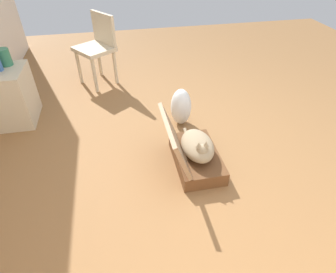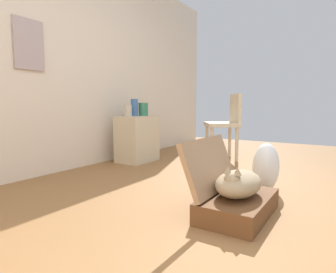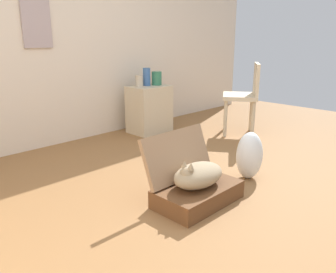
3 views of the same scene
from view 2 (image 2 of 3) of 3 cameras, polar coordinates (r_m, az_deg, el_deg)
name	(u,v)px [view 2 (image 2 of 3)]	position (r m, az deg, el deg)	size (l,w,h in m)	color
ground_plane	(264,206)	(2.28, 18.58, -12.99)	(7.68, 7.68, 0.00)	olive
wall_back	(61,55)	(3.51, -20.61, 15.04)	(6.40, 0.15, 2.60)	beige
suitcase_base	(238,206)	(2.02, 13.84, -13.29)	(0.65, 0.39, 0.14)	brown
suitcase_lid	(210,165)	(2.03, 8.37, -5.64)	(0.65, 0.39, 0.04)	#9B7756
cat	(238,183)	(1.97, 13.88, -9.06)	(0.52, 0.28, 0.22)	#998466
plastic_bag_white	(266,167)	(2.61, 19.00, -5.82)	(0.24, 0.22, 0.42)	silver
side_table	(137,139)	(3.78, -6.19, -0.47)	(0.51, 0.37, 0.60)	beige
vase_tall	(128,111)	(3.68, -7.98, 5.13)	(0.10, 0.10, 0.14)	#B7AD99
vase_short	(143,109)	(3.85, -4.98, 5.44)	(0.13, 0.13, 0.17)	#2D7051
vase_round	(134,108)	(3.78, -6.75, 5.78)	(0.09, 0.09, 0.22)	#38609E
chair	(226,122)	(3.96, 11.56, 2.82)	(0.61, 0.60, 0.89)	beige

